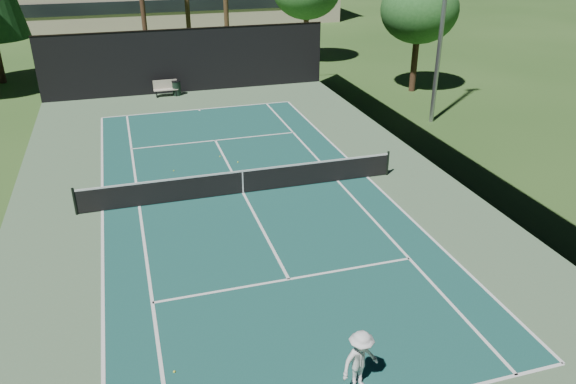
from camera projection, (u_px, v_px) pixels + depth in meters
name	position (u px, v px, depth m)	size (l,w,h in m)	color
ground	(243.00, 193.00, 22.78)	(160.00, 160.00, 0.00)	#2F531F
apron_slab	(243.00, 193.00, 22.78)	(18.00, 32.00, 0.01)	#547552
court_surface	(243.00, 193.00, 22.77)	(10.97, 23.77, 0.01)	#184F48
court_lines	(243.00, 193.00, 22.77)	(11.07, 23.87, 0.01)	white
tennis_net	(243.00, 181.00, 22.54)	(12.90, 0.10, 1.10)	black
fence	(241.00, 147.00, 21.97)	(18.04, 32.05, 4.03)	black
player	(360.00, 361.00, 12.92)	(1.03, 0.59, 1.59)	white
tennis_ball_a	(174.00, 372.00, 13.67)	(0.06, 0.06, 0.06)	yellow
tennis_ball_b	(220.00, 156.00, 26.31)	(0.06, 0.06, 0.06)	#CCDE32
tennis_ball_c	(238.00, 162.00, 25.68)	(0.07, 0.07, 0.07)	#CAEE36
tennis_ball_d	(174.00, 171.00, 24.79)	(0.06, 0.06, 0.06)	#B2CE2F
park_bench	(166.00, 88.00, 35.39)	(1.50, 0.45, 1.02)	beige
trash_bin	(177.00, 88.00, 35.57)	(0.56, 0.56, 0.95)	black
decid_tree_b	(419.00, 10.00, 34.59)	(4.80, 4.80, 7.14)	#472E1E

